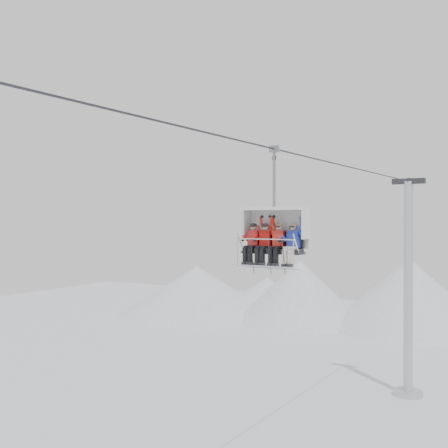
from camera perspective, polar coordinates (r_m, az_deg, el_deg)
The scene contains 8 objects.
ridgeline at distance 57.07m, azimuth 21.24°, elevation -7.70°, with size 72.00×21.00×7.00m.
lift_tower_right at distance 36.89m, azimuth 18.21°, elevation -7.59°, with size 2.00×1.80×13.48m.
haul_cable at distance 16.06m, azimuth 0.00°, elevation 8.85°, with size 0.06×0.06×50.00m, color #2E2E33.
chairlift_carrier at distance 18.81m, azimuth 5.26°, elevation -0.49°, with size 2.22×1.17×3.98m.
skier_far_left at distance 18.89m, azimuth 2.88°, elevation -1.88°, with size 0.38×1.69×1.53m.
skier_center_left at distance 18.67m, azimuth 4.10°, elevation -1.91°, with size 0.38×1.69×1.53m.
skier_center_right at distance 18.46m, azimuth 5.46°, elevation -1.94°, with size 0.38×1.69×1.53m.
skier_far_right at distance 18.24m, azimuth 6.90°, elevation -1.97°, with size 0.38×1.69×1.53m.
Camera 1 is at (8.25, -13.58, 10.98)m, focal length 45.00 mm.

